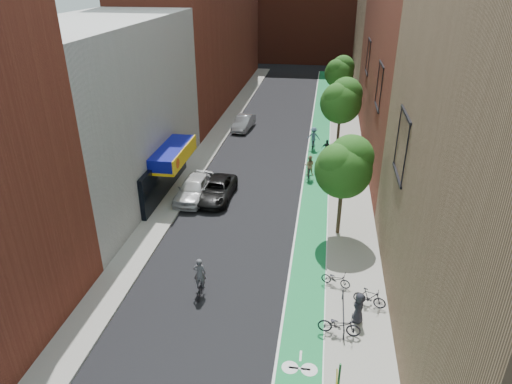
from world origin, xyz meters
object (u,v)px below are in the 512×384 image
at_px(cyclist_lead, 200,282).
at_px(pedestrian, 359,308).
at_px(cyclist_lane_near, 309,170).
at_px(cyclist_lane_mid, 327,153).
at_px(parked_car_white, 194,188).
at_px(parked_car_silver, 244,123).
at_px(cyclist_lane_far, 313,139).
at_px(parked_car_black, 216,190).

distance_m(cyclist_lead, pedestrian, 7.86).
distance_m(cyclist_lane_near, cyclist_lane_mid, 4.16).
distance_m(parked_car_white, cyclist_lane_mid, 12.58).
height_order(parked_car_white, parked_car_silver, parked_car_white).
bearing_deg(pedestrian, cyclist_lead, -81.49).
distance_m(cyclist_lane_far, pedestrian, 22.86).
bearing_deg(pedestrian, parked_car_silver, -143.53).
bearing_deg(cyclist_lane_far, parked_car_black, 65.18).
height_order(parked_car_black, cyclist_lane_far, cyclist_lane_far).
xyz_separation_m(parked_car_silver, cyclist_lane_near, (7.24, -11.30, 0.11)).
xyz_separation_m(parked_car_black, cyclist_lane_near, (6.41, 4.38, 0.13)).
bearing_deg(parked_car_black, cyclist_lane_far, 61.44).
height_order(parked_car_silver, cyclist_lead, cyclist_lead).
distance_m(cyclist_lead, cyclist_lane_far, 22.20).
distance_m(cyclist_lane_near, pedestrian, 16.24).
height_order(parked_car_black, parked_car_silver, parked_car_silver).
distance_m(parked_car_silver, cyclist_lane_far, 8.62).
relative_size(parked_car_silver, cyclist_lane_mid, 2.26).
xyz_separation_m(cyclist_lane_far, pedestrian, (3.00, -22.67, -0.04)).
distance_m(parked_car_silver, cyclist_lane_near, 13.42).
height_order(parked_car_black, cyclist_lane_mid, cyclist_lane_mid).
bearing_deg(pedestrian, cyclist_lane_mid, -159.17).
relative_size(cyclist_lead, pedestrian, 1.34).
height_order(parked_car_white, parked_car_black, parked_car_white).
xyz_separation_m(parked_car_silver, cyclist_lane_mid, (8.54, -7.35, 0.02)).
height_order(parked_car_silver, cyclist_lane_far, cyclist_lane_far).
relative_size(parked_car_silver, cyclist_lane_far, 2.08).
bearing_deg(parked_car_silver, cyclist_lane_mid, -34.83).
bearing_deg(cyclist_lane_near, parked_car_black, 35.64).
bearing_deg(cyclist_lane_mid, pedestrian, 103.99).
bearing_deg(cyclist_lane_near, cyclist_lead, 73.70).
relative_size(parked_car_black, pedestrian, 3.17).
relative_size(cyclist_lane_mid, cyclist_lane_far, 0.92).
relative_size(parked_car_white, cyclist_lane_far, 2.36).
distance_m(parked_car_white, cyclist_lead, 10.84).
bearing_deg(pedestrian, parked_car_black, -124.95).
xyz_separation_m(parked_car_black, parked_car_silver, (-0.84, 15.68, 0.02)).
distance_m(parked_car_white, parked_car_silver, 15.92).
xyz_separation_m(cyclist_lane_mid, pedestrian, (1.76, -19.90, 0.20)).
relative_size(parked_car_silver, pedestrian, 2.76).
bearing_deg(parked_car_silver, parked_car_white, -86.62).
height_order(parked_car_white, pedestrian, pedestrian).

